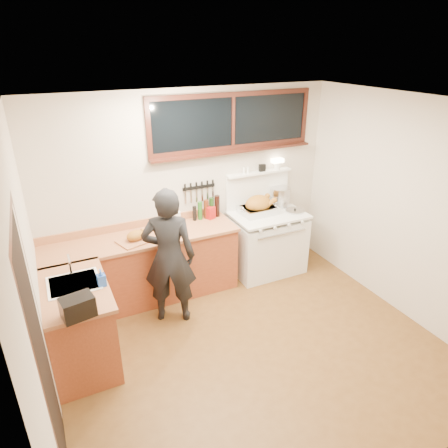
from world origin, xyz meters
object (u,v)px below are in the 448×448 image
vintage_stove (266,241)px  roast_turkey (259,206)px  man (169,257)px  cutting_board (136,237)px

vintage_stove → roast_turkey: bearing=150.9°
man → cutting_board: size_ratio=3.53×
man → roast_turkey: 1.61m
man → roast_turkey: bearing=20.4°
cutting_board → roast_turkey: size_ratio=0.89×
cutting_board → roast_turkey: roast_turkey is taller
man → cutting_board: man is taller
roast_turkey → vintage_stove: bearing=-29.1°
cutting_board → roast_turkey: 1.78m
vintage_stove → cutting_board: 1.95m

